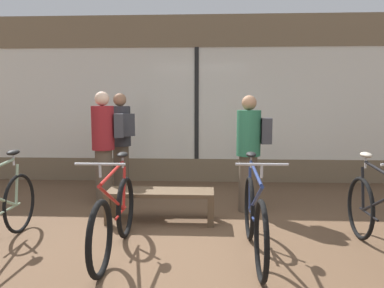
{
  "coord_description": "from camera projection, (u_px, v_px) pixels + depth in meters",
  "views": [
    {
      "loc": [
        0.28,
        -3.88,
        1.59
      ],
      "look_at": [
        0.0,
        1.61,
        0.95
      ],
      "focal_mm": 35.0,
      "sensor_mm": 36.0,
      "label": 1
    }
  ],
  "objects": [
    {
      "name": "bicycle_far_right",
      "position": [
        380.0,
        218.0,
        3.8
      ],
      "size": [
        0.46,
        1.74,
        1.04
      ],
      "color": "black",
      "rests_on": "ground_plane"
    },
    {
      "name": "customer_mid_floor",
      "position": [
        121.0,
        141.0,
        6.25
      ],
      "size": [
        0.52,
        0.56,
        1.71
      ],
      "color": "brown",
      "rests_on": "ground_plane"
    },
    {
      "name": "shop_back_wall",
      "position": [
        197.0,
        98.0,
        7.23
      ],
      "size": [
        12.0,
        0.08,
        3.2
      ],
      "color": "#7A664C",
      "rests_on": "ground_plane"
    },
    {
      "name": "bicycle_right",
      "position": [
        254.0,
        218.0,
        3.8
      ],
      "size": [
        0.46,
        1.75,
        1.05
      ],
      "color": "black",
      "rests_on": "ground_plane"
    },
    {
      "name": "customer_near_rack",
      "position": [
        250.0,
        150.0,
        5.31
      ],
      "size": [
        0.49,
        0.35,
        1.66
      ],
      "color": "brown",
      "rests_on": "ground_plane"
    },
    {
      "name": "bicycle_left",
      "position": [
        115.0,
        217.0,
        3.87
      ],
      "size": [
        0.46,
        1.71,
        1.04
      ],
      "color": "black",
      "rests_on": "ground_plane"
    },
    {
      "name": "display_bench",
      "position": [
        161.0,
        196.0,
        4.91
      ],
      "size": [
        1.4,
        0.44,
        0.42
      ],
      "color": "brown",
      "rests_on": "ground_plane"
    },
    {
      "name": "ground_plane",
      "position": [
        185.0,
        248.0,
        4.05
      ],
      "size": [
        24.0,
        24.0,
        0.0
      ],
      "primitive_type": "plane",
      "color": "brown"
    },
    {
      "name": "customer_by_window",
      "position": [
        104.0,
        144.0,
        5.71
      ],
      "size": [
        0.53,
        0.41,
        1.73
      ],
      "color": "brown",
      "rests_on": "ground_plane"
    }
  ]
}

